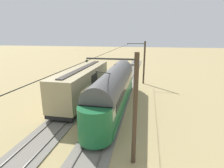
# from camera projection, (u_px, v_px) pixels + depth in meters

# --- Properties ---
(ground_plane) EXTENTS (220.00, 220.00, 0.00)m
(ground_plane) POSITION_uv_depth(u_px,v_px,m) (92.00, 111.00, 18.99)
(ground_plane) COLOR tan
(track_streetcar_siding) EXTENTS (2.80, 80.00, 0.18)m
(track_streetcar_siding) POSITION_uv_depth(u_px,v_px,m) (112.00, 111.00, 18.87)
(track_streetcar_siding) COLOR slate
(track_streetcar_siding) RESTS_ON ground
(track_adjacent_siding) EXTENTS (2.80, 80.00, 0.18)m
(track_adjacent_siding) POSITION_uv_depth(u_px,v_px,m) (75.00, 108.00, 19.67)
(track_adjacent_siding) COLOR slate
(track_adjacent_siding) RESTS_ON ground
(vintage_streetcar) EXTENTS (2.65, 17.01, 5.22)m
(vintage_streetcar) POSITION_uv_depth(u_px,v_px,m) (114.00, 88.00, 19.44)
(vintage_streetcar) COLOR #196033
(vintage_streetcar) RESTS_ON ground
(coach_adjacent) EXTENTS (2.96, 13.29, 3.85)m
(coach_adjacent) POSITION_uv_depth(u_px,v_px,m) (83.00, 83.00, 21.91)
(coach_adjacent) COLOR tan
(coach_adjacent) RESTS_ON ground
(catenary_pole_foreground) EXTENTS (3.07, 0.28, 6.91)m
(catenary_pole_foreground) POSITION_uv_depth(u_px,v_px,m) (144.00, 62.00, 28.95)
(catenary_pole_foreground) COLOR #423323
(catenary_pole_foreground) RESTS_ON ground
(catenary_pole_mid_near) EXTENTS (3.07, 0.28, 6.91)m
(catenary_pole_mid_near) POSITION_uv_depth(u_px,v_px,m) (133.00, 109.00, 10.43)
(catenary_pole_mid_near) COLOR #423323
(catenary_pole_mid_near) RESTS_ON ground
(overhead_wire_run) EXTENTS (2.87, 43.19, 0.18)m
(overhead_wire_run) POSITION_uv_depth(u_px,v_px,m) (92.00, 59.00, 10.97)
(overhead_wire_run) COLOR black
(overhead_wire_run) RESTS_ON ground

